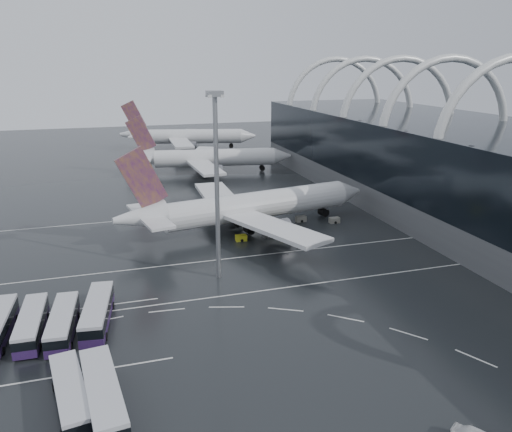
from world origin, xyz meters
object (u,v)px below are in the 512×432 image
object	(u,v)px
airliner_main	(247,207)
bus_row_near_c	(63,323)
airliner_gate_c	(186,137)
gse_cart_belly_c	(241,238)
gse_cart_belly_a	(285,231)
floodlight_mast	(216,165)
bus_row_far_c	(103,396)
gse_cart_belly_e	(254,224)
bus_row_near_b	(31,324)
airliner_gate_b	(206,158)
bus_row_near_d	(97,312)
gse_cart_belly_d	(334,220)
bus_row_far_b	(71,395)
gse_cart_belly_b	(301,219)

from	to	relation	value
airliner_main	bus_row_near_c	bearing A→B (deg)	-146.60
airliner_gate_c	gse_cart_belly_c	xyz separation A→B (m)	(-7.17, -108.78, -4.17)
gse_cart_belly_a	floodlight_mast	bearing A→B (deg)	-136.23
airliner_main	gse_cart_belly_a	bearing A→B (deg)	-46.02
bus_row_far_c	floodlight_mast	distance (m)	37.48
gse_cart_belly_a	gse_cart_belly_e	bearing A→B (deg)	127.24
airliner_gate_c	airliner_main	bearing A→B (deg)	-78.83
gse_cart_belly_c	gse_cart_belly_e	world-z (taller)	gse_cart_belly_c
bus_row_near_b	floodlight_mast	distance (m)	33.20
airliner_main	airliner_gate_b	xyz separation A→B (m)	(3.12, 56.76, -0.25)
gse_cart_belly_c	bus_row_near_c	bearing A→B (deg)	-138.89
bus_row_near_d	floodlight_mast	bearing A→B (deg)	-54.18
airliner_main	bus_row_far_c	size ratio (longest dim) A/B	4.01
airliner_main	gse_cart_belly_a	xyz separation A→B (m)	(6.69, -4.69, -4.15)
gse_cart_belly_a	gse_cart_belly_d	xyz separation A→B (m)	(12.52, 3.50, -0.01)
gse_cart_belly_e	bus_row_far_b	bearing A→B (deg)	-124.13
airliner_gate_b	bus_row_near_c	distance (m)	97.06
bus_row_near_d	airliner_gate_b	bearing A→B (deg)	-13.14
bus_row_near_c	gse_cart_belly_a	bearing A→B (deg)	-51.00
airliner_main	bus_row_near_d	bearing A→B (deg)	-143.92
bus_row_far_c	gse_cart_belly_b	distance (m)	66.30
bus_row_far_b	gse_cart_belly_d	world-z (taller)	bus_row_far_b
airliner_gate_b	gse_cart_belly_e	distance (m)	55.35
bus_row_near_d	gse_cart_belly_e	size ratio (longest dim) A/B	6.96
bus_row_far_b	gse_cart_belly_e	bearing A→B (deg)	-43.81
airliner_gate_c	gse_cart_belly_c	world-z (taller)	airliner_gate_c
gse_cart_belly_a	bus_row_far_b	bearing A→B (deg)	-131.45
airliner_gate_b	gse_cart_belly_b	xyz separation A→B (m)	(9.54, -54.99, -3.89)
airliner_main	airliner_gate_c	distance (m)	102.73
bus_row_near_d	gse_cart_belly_e	xyz separation A→B (m)	(31.41, 33.28, -1.25)
bus_row_near_b	gse_cart_belly_d	bearing A→B (deg)	-59.89
airliner_main	bus_row_near_d	xyz separation A→B (m)	(-29.48, -31.70, -2.98)
airliner_gate_b	bus_row_near_d	world-z (taller)	airliner_gate_b
airliner_main	airliner_gate_b	size ratio (longest dim) A/B	1.08
bus_row_far_c	gse_cart_belly_c	world-z (taller)	bus_row_far_c
gse_cart_belly_a	gse_cart_belly_e	world-z (taller)	gse_cart_belly_a
gse_cart_belly_d	gse_cart_belly_a	bearing A→B (deg)	-164.38
floodlight_mast	airliner_main	bearing A→B (deg)	63.23
gse_cart_belly_d	bus_row_near_c	bearing A→B (deg)	-148.99
gse_cart_belly_a	gse_cart_belly_c	distance (m)	9.73
airliner_main	bus_row_far_c	world-z (taller)	airliner_main
bus_row_near_c	bus_row_far_c	distance (m)	17.51
gse_cart_belly_b	bus_row_far_c	bearing A→B (deg)	-128.87
floodlight_mast	gse_cart_belly_d	size ratio (longest dim) A/B	13.33
bus_row_near_b	gse_cart_belly_d	distance (m)	64.59
floodlight_mast	gse_cart_belly_e	xyz separation A→B (m)	(12.77, 23.06, -17.85)
bus_row_near_c	gse_cart_belly_c	size ratio (longest dim) A/B	5.80
bus_row_far_c	bus_row_near_c	bearing A→B (deg)	8.98
bus_row_far_c	gse_cart_belly_c	distance (m)	50.87
gse_cart_belly_b	airliner_main	bearing A→B (deg)	-172.04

